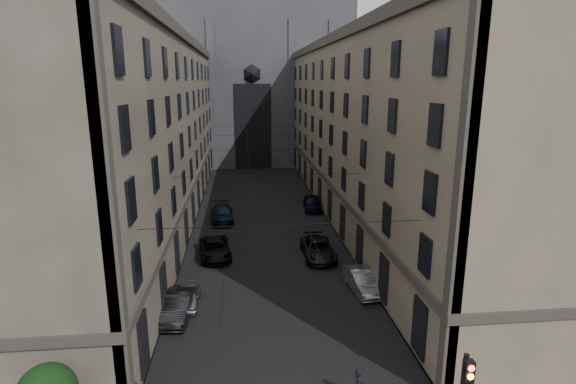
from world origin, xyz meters
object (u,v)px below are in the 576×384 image
object	(u,v)px
gothic_tower	(250,62)
car_right_far	(312,203)
car_right_midnear	(318,249)
car_left_midfar	(215,249)
car_right_near	(362,281)
car_right_midfar	(317,248)
car_left_midnear	(178,306)
car_left_far	(222,213)
car_left_near	(188,296)

from	to	relation	value
gothic_tower	car_right_far	bearing A→B (deg)	-80.81
car_right_midnear	car_right_far	bearing A→B (deg)	82.88
car_left_midfar	car_right_near	bearing A→B (deg)	-41.81
car_right_midfar	car_left_midnear	bearing A→B (deg)	-139.76
gothic_tower	car_left_far	distance (m)	43.69
car_left_midnear	car_left_midfar	size ratio (longest dim) A/B	0.86
gothic_tower	car_right_near	distance (m)	60.34
car_right_far	gothic_tower	bearing A→B (deg)	103.10
car_left_near	car_left_far	distance (m)	18.45
gothic_tower	car_left_far	world-z (taller)	gothic_tower
car_left_near	car_left_midfar	bearing A→B (deg)	80.16
car_left_near	car_left_midfar	xyz separation A→B (m)	(1.33, 8.27, 0.10)
car_left_far	car_right_midnear	distance (m)	13.96
car_left_near	car_left_far	bearing A→B (deg)	84.55
car_right_near	car_left_midfar	bearing A→B (deg)	138.81
car_right_near	car_right_midnear	xyz separation A→B (m)	(-2.00, 6.37, 0.01)
gothic_tower	car_left_far	bearing A→B (deg)	-95.99
car_left_midfar	car_right_far	world-z (taller)	car_right_far
car_left_midnear	car_right_near	size ratio (longest dim) A/B	1.02
car_left_midfar	car_right_midfar	size ratio (longest dim) A/B	1.12
car_left_midnear	car_right_midfar	bearing A→B (deg)	46.26
car_left_midnear	car_right_midnear	bearing A→B (deg)	44.75
car_left_midfar	car_right_midnear	bearing A→B (deg)	-13.73
car_left_far	car_right_midfar	xyz separation A→B (m)	(8.40, -10.67, -0.12)
gothic_tower	car_right_far	distance (m)	41.00
gothic_tower	car_right_midfar	bearing A→B (deg)	-85.26
gothic_tower	car_right_midnear	bearing A→B (deg)	-85.31
car_left_far	car_right_near	xyz separation A→B (m)	(10.40, -17.52, -0.07)
car_right_midnear	car_left_midnear	bearing A→B (deg)	-139.99
car_left_near	car_left_midnear	size ratio (longest dim) A/B	0.82
car_left_midnear	car_right_midnear	xyz separation A→B (m)	(10.35, 8.72, -0.00)
car_left_far	car_right_midnear	bearing A→B (deg)	-57.77
car_right_near	car_right_far	bearing A→B (deg)	84.41
car_left_midfar	car_left_far	size ratio (longest dim) A/B	0.95
car_left_near	car_right_midnear	bearing A→B (deg)	35.39
car_right_far	car_left_midfar	bearing A→B (deg)	-124.01
car_left_near	car_right_near	xyz separation A→B (m)	(11.93, 0.87, 0.10)
car_left_near	car_right_midfar	xyz separation A→B (m)	(9.93, 7.71, 0.05)
gothic_tower	car_right_midnear	xyz separation A→B (m)	(4.20, -51.18, -17.04)
car_left_midnear	car_right_far	distance (m)	26.05
gothic_tower	car_right_far	world-z (taller)	gothic_tower
car_right_midnear	car_right_far	size ratio (longest dim) A/B	1.12
car_right_near	car_right_midfar	bearing A→B (deg)	100.04
car_left_midnear	car_left_far	xyz separation A→B (m)	(1.95, 19.87, 0.05)
car_left_midnear	car_right_near	bearing A→B (deg)	15.40
car_right_midfar	car_left_midfar	bearing A→B (deg)	174.89
car_left_near	car_right_near	bearing A→B (deg)	3.47
car_left_near	car_right_midfar	bearing A→B (deg)	37.14
car_left_far	car_right_near	distance (m)	20.37
car_left_near	car_right_far	world-z (taller)	car_right_far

